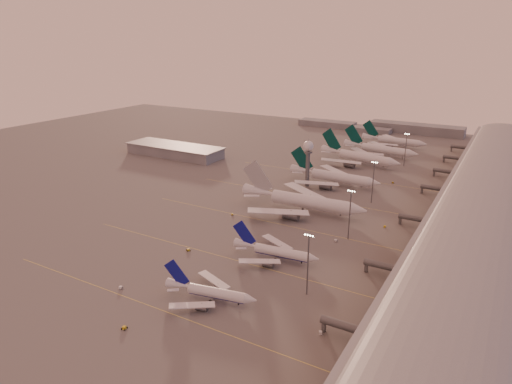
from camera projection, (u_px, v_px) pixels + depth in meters
The scene contains 27 objects.
ground at pixel (184, 259), 197.48m from camera, with size 700.00×700.00×0.00m, color #595656.
taxiway_markings at pixel (301, 228), 229.25m from camera, with size 180.00×185.25×0.02m.
terminal at pixel (484, 203), 233.46m from camera, with size 57.00×362.00×23.04m.
hangar at pixel (175, 150), 367.55m from camera, with size 82.00×27.00×8.50m.
radar_tower at pixel (308, 154), 286.78m from camera, with size 6.40×6.40×31.10m.
mast_a at pixel (308, 261), 165.66m from camera, with size 3.60×0.56×25.00m.
mast_b at pixel (350, 212), 212.19m from camera, with size 3.60×0.56×25.00m.
mast_c at pixel (373, 180), 259.67m from camera, with size 3.60×0.56×25.00m.
mast_d at pixel (406, 148), 334.43m from camera, with size 3.60×0.56×25.00m.
distant_horizon at pixel (387, 127), 461.68m from camera, with size 165.00×37.50×9.00m.
narrowbody_near at pixel (211, 293), 165.29m from camera, with size 36.04×28.51×14.19m.
narrowbody_mid at pixel (276, 253), 195.88m from camera, with size 39.66×31.52×15.51m.
widebody_white at pixel (303, 204), 249.68m from camera, with size 72.80×58.26×25.59m.
greentail_a at pixel (334, 179), 295.08m from camera, with size 62.13×50.15×22.56m.
greentail_b at pixel (359, 159), 342.37m from camera, with size 65.58×52.46×24.06m.
greentail_c at pixel (380, 151), 366.51m from camera, with size 62.84×50.47×22.88m.
greentail_d at pixel (394, 142), 398.49m from camera, with size 57.77×46.52×20.97m.
gsv_truck_a at pixel (122, 286), 173.20m from camera, with size 6.20×3.85×2.36m.
gsv_tug_near at pixel (124, 328), 149.64m from camera, with size 2.75×3.89×1.02m.
gsv_catering_a at pixel (322, 329), 146.59m from camera, with size 5.65×3.88×4.25m.
gsv_tug_mid at pixel (188, 250), 204.27m from camera, with size 4.04×3.42×0.99m.
gsv_truck_b at pixel (337, 240), 213.00m from camera, with size 6.15×2.45×2.46m.
gsv_truck_c at pixel (233, 213), 245.12m from camera, with size 5.15×4.07×2.00m.
gsv_catering_b at pixel (385, 224), 228.91m from camera, with size 4.94×2.98×3.78m.
gsv_tug_far at pixel (298, 197), 271.29m from camera, with size 2.40×3.60×0.97m.
gsv_truck_d at pixel (261, 177), 308.88m from camera, with size 2.38×6.16×2.48m.
gsv_tug_hangar at pixel (393, 183), 298.69m from camera, with size 3.36×2.40×0.87m.
Camera 1 is at (115.72, -138.25, 91.17)m, focal length 32.00 mm.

